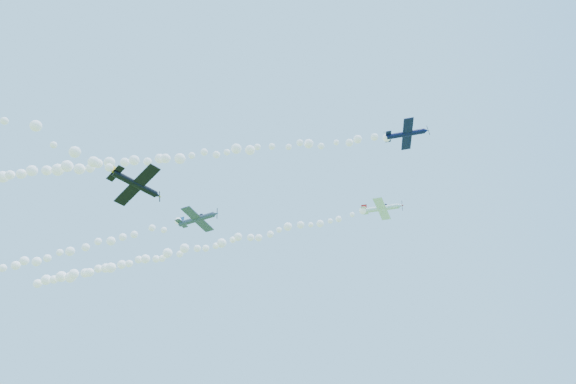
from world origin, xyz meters
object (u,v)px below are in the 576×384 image
(plane_white, at_px, (382,208))
(plane_black, at_px, (137,185))
(plane_grey, at_px, (198,219))
(plane_navy, at_px, (407,134))

(plane_white, xyz_separation_m, plane_black, (-21.90, -35.78, -15.54))
(plane_grey, distance_m, plane_black, 28.46)
(plane_navy, bearing_deg, plane_white, 104.83)
(plane_navy, height_order, plane_black, plane_navy)
(plane_white, xyz_separation_m, plane_navy, (6.68, -13.76, 3.02))
(plane_white, height_order, plane_grey, plane_white)
(plane_navy, relative_size, plane_black, 1.13)
(plane_white, relative_size, plane_black, 1.20)
(plane_white, xyz_separation_m, plane_grey, (-29.02, -11.29, -2.91))
(plane_white, height_order, plane_navy, plane_navy)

